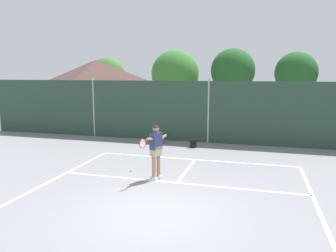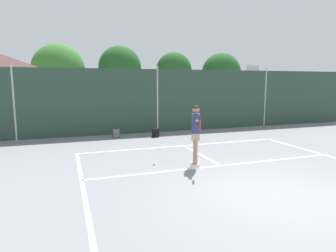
# 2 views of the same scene
# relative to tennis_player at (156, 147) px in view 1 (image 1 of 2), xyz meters

# --- Properties ---
(ground_plane) EXTENTS (120.00, 120.00, 0.00)m
(ground_plane) POSITION_rel_tennis_player_xyz_m (0.78, -2.66, -1.11)
(ground_plane) COLOR gray
(court_markings) EXTENTS (8.30, 11.10, 0.01)m
(court_markings) POSITION_rel_tennis_player_xyz_m (0.78, -2.01, -1.11)
(court_markings) COLOR white
(court_markings) RESTS_ON ground
(chainlink_fence) EXTENTS (26.09, 0.09, 3.32)m
(chainlink_fence) POSITION_rel_tennis_player_xyz_m (0.78, 6.34, 0.48)
(chainlink_fence) COLOR #284233
(chainlink_fence) RESTS_ON ground
(clubhouse_building) EXTENTS (7.27, 5.83, 4.50)m
(clubhouse_building) POSITION_rel_tennis_player_xyz_m (-8.03, 11.07, 1.22)
(clubhouse_building) COLOR beige
(clubhouse_building) RESTS_ON ground
(treeline_backdrop) EXTENTS (25.08, 3.79, 5.63)m
(treeline_backdrop) POSITION_rel_tennis_player_xyz_m (1.04, 18.03, 2.40)
(treeline_backdrop) COLOR brown
(treeline_backdrop) RESTS_ON ground
(tennis_player) EXTENTS (0.53, 1.38, 1.85)m
(tennis_player) POSITION_rel_tennis_player_xyz_m (0.00, 0.00, 0.00)
(tennis_player) COLOR silver
(tennis_player) RESTS_ON ground
(tennis_ball) EXTENTS (0.07, 0.07, 0.07)m
(tennis_ball) POSITION_rel_tennis_player_xyz_m (-1.13, 0.56, -1.08)
(tennis_ball) COLOR #CCE033
(tennis_ball) RESTS_ON ground
(backpack_grey) EXTENTS (0.29, 0.25, 0.46)m
(backpack_grey) POSITION_rel_tennis_player_xyz_m (-1.49, 5.46, -0.92)
(backpack_grey) COLOR slate
(backpack_grey) RESTS_ON ground
(backpack_black) EXTENTS (0.33, 0.31, 0.46)m
(backpack_black) POSITION_rel_tennis_player_xyz_m (0.28, 5.02, -0.92)
(backpack_black) COLOR black
(backpack_black) RESTS_ON ground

